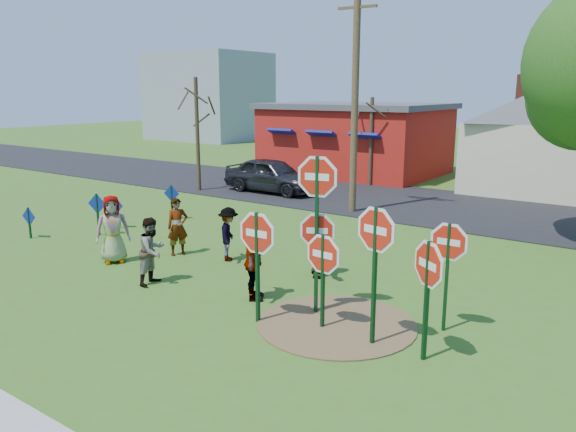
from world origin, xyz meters
name	(u,v)px	position (x,y,z in m)	size (l,w,h in m)	color
ground	(207,271)	(0.00, 0.00, 0.00)	(120.00, 120.00, 0.00)	#3D601B
road	(395,201)	(0.00, 11.50, 0.02)	(120.00, 7.50, 0.04)	black
dirt_patch	(337,324)	(4.50, -1.00, 0.01)	(3.20, 3.20, 0.03)	brown
red_building	(356,138)	(-5.50, 17.99, 1.97)	(9.40, 7.69, 3.90)	#A01F10
cream_house	(573,128)	(5.50, 18.00, 2.92)	(9.40, 9.40, 6.50)	beige
distant_building	(209,97)	(-28.00, 30.00, 4.00)	(10.00, 8.00, 8.00)	#8C939E
stop_sign_a	(257,243)	(3.12, -1.80, 1.66)	(1.16, 0.08, 2.44)	#103B1B
stop_sign_b	(317,194)	(3.82, -0.71, 2.55)	(1.13, 0.29, 3.49)	#103B1B
stop_sign_c	(376,244)	(5.49, -1.39, 1.92)	(1.11, 0.25, 2.76)	#103B1B
stop_sign_d	(448,250)	(6.35, -0.02, 1.63)	(1.01, 0.07, 2.30)	#103B1B
stop_sign_e	(323,261)	(4.34, -1.29, 1.37)	(1.06, 0.11, 2.05)	#103B1B
stop_sign_f	(428,272)	(6.50, -1.41, 1.60)	(0.93, 0.64, 2.30)	#103B1B
stop_sign_g	(317,240)	(3.78, -0.63, 1.57)	(0.91, 0.47, 2.28)	#103B1B
blue_diamond_a	(29,220)	(-6.89, -0.82, 0.61)	(0.61, 0.09, 1.01)	#103B1B
blue_diamond_b	(97,209)	(-5.44, 0.68, 0.86)	(0.66, 0.21, 1.38)	#103B1B
blue_diamond_c	(116,209)	(-5.73, 1.62, 0.67)	(0.60, 0.14, 1.10)	#103B1B
blue_diamond_d	(172,198)	(-5.15, 3.64, 0.79)	(0.60, 0.19, 1.28)	#103B1B
person_a	(113,229)	(-2.61, -0.90, 0.93)	(0.91, 0.59, 1.86)	#383C82
person_b	(178,227)	(-1.70, 0.62, 0.83)	(0.60, 0.40, 1.65)	#1E6863
person_c	(152,251)	(-0.40, -1.45, 0.82)	(0.80, 0.62, 1.65)	brown
person_d	(229,234)	(-0.17, 1.05, 0.75)	(0.96, 0.55, 1.49)	#34343A
person_e	(253,261)	(2.27, -0.88, 0.90)	(1.05, 0.44, 1.79)	#3F2752
person_f	(318,246)	(2.55, 1.35, 0.77)	(1.43, 0.46, 1.54)	#1C4D33
suv	(272,175)	(-5.52, 10.11, 0.82)	(1.84, 4.58, 1.56)	#2D2C31
utility_pole	(355,93)	(-0.45, 8.57, 4.50)	(2.09, 0.27, 8.55)	#4C3823
bare_tree_west	(197,118)	(-8.60, 8.56, 3.36)	(1.80, 1.80, 5.19)	#382819
bare_tree_east	(371,129)	(-2.73, 14.43, 2.77)	(1.80, 1.80, 4.29)	#382819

